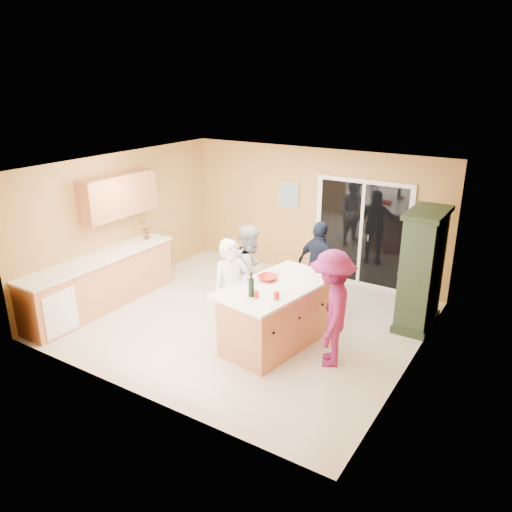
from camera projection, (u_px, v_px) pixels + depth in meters
The scene contains 22 objects.
floor at pixel (245, 320), 8.46m from camera, with size 5.50×5.50×0.00m, color beige.
ceiling at pixel (244, 167), 7.57m from camera, with size 5.50×5.00×0.10m, color silver.
wall_back at pixel (313, 213), 10.01m from camera, with size 5.50×0.10×2.60m, color #EDC561.
wall_front at pixel (131, 304), 6.03m from camera, with size 5.50×0.10×2.60m, color #EDC561.
wall_left at pixel (123, 222), 9.39m from camera, with size 0.10×5.00×2.60m, color #EDC561.
wall_right at pixel (417, 283), 6.65m from camera, with size 0.10×5.00×2.60m, color #EDC561.
left_cabinet_run at pixel (95, 285), 8.69m from camera, with size 0.65×3.05×1.24m.
upper_cabinets at pixel (119, 195), 8.95m from camera, with size 0.35×1.60×0.75m, color #CC7B4F.
sliding_door at pixel (361, 234), 9.54m from camera, with size 1.90×0.07×2.10m.
framed_picture at pixel (289, 195), 10.16m from camera, with size 0.46×0.04×0.56m.
kitchen_island at pixel (276, 317), 7.54m from camera, with size 1.31×2.03×0.99m.
green_hutch at pixel (422, 271), 7.98m from camera, with size 0.56×1.07×1.96m.
woman_white at pixel (232, 292), 7.53m from camera, with size 0.60×0.40×1.65m, color white.
woman_grey at pixel (251, 272), 8.31m from camera, with size 0.79×0.62×1.63m, color #A3A3A5.
woman_navy at pixel (319, 267), 8.57m from camera, with size 0.94×0.39×1.61m, color #161B31.
woman_magenta at pixel (331, 309), 6.93m from camera, with size 1.10×0.63×1.70m, color #7E1B52.
serving_bowl at pixel (268, 278), 7.52m from camera, with size 0.29×0.29×0.07m, color red.
tulip_vase at pixel (146, 228), 9.51m from camera, with size 0.23×0.15×0.43m, color red.
tumbler_near at pixel (277, 295), 6.87m from camera, with size 0.08×0.08×0.11m, color red.
tumbler_far at pixel (256, 294), 6.92m from camera, with size 0.07×0.07×0.10m, color red.
wine_bottle at pixel (251, 287), 6.93m from camera, with size 0.08×0.08×0.36m.
white_plate at pixel (275, 271), 7.88m from camera, with size 0.19×0.19×0.01m, color silver.
Camera 1 is at (4.18, -6.33, 3.91)m, focal length 35.00 mm.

